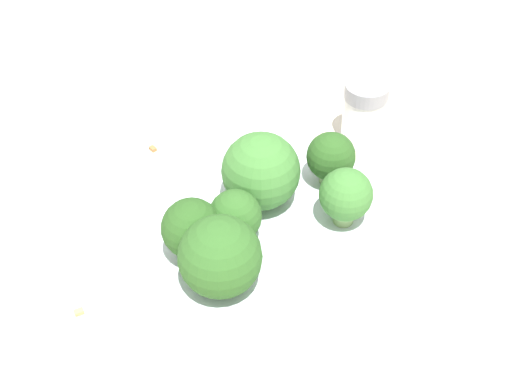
% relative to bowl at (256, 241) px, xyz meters
% --- Properties ---
extents(ground_plane, '(3.00, 3.00, 0.00)m').
position_rel_bowl_xyz_m(ground_plane, '(0.00, 0.00, -0.02)').
color(ground_plane, beige).
extents(bowl, '(0.21, 0.21, 0.04)m').
position_rel_bowl_xyz_m(bowl, '(0.00, 0.00, 0.00)').
color(bowl, silver).
rests_on(bowl, ground_plane).
extents(broccoli_floret_0, '(0.04, 0.04, 0.05)m').
position_rel_bowl_xyz_m(broccoli_floret_0, '(-0.01, -0.02, 0.05)').
color(broccoli_floret_0, '#8EB770').
rests_on(broccoli_floret_0, bowl).
extents(broccoli_floret_1, '(0.06, 0.06, 0.06)m').
position_rel_bowl_xyz_m(broccoli_floret_1, '(-0.02, -0.06, 0.05)').
color(broccoli_floret_1, '#84AD66').
rests_on(broccoli_floret_1, bowl).
extents(broccoli_floret_2, '(0.06, 0.06, 0.06)m').
position_rel_bowl_xyz_m(broccoli_floret_2, '(0.01, 0.02, 0.05)').
color(broccoli_floret_2, '#84AD66').
rests_on(broccoli_floret_2, bowl).
extents(broccoli_floret_3, '(0.04, 0.04, 0.05)m').
position_rel_bowl_xyz_m(broccoli_floret_3, '(-0.04, -0.03, 0.05)').
color(broccoli_floret_3, '#84AD66').
rests_on(broccoli_floret_3, bowl).
extents(broccoli_floret_4, '(0.04, 0.04, 0.05)m').
position_rel_bowl_xyz_m(broccoli_floret_4, '(0.07, -0.00, 0.05)').
color(broccoli_floret_4, '#7A9E5B').
rests_on(broccoli_floret_4, bowl).
extents(broccoli_floret_5, '(0.04, 0.04, 0.04)m').
position_rel_bowl_xyz_m(broccoli_floret_5, '(0.06, 0.04, 0.05)').
color(broccoli_floret_5, '#7A9E5B').
rests_on(broccoli_floret_5, bowl).
extents(pepper_shaker, '(0.04, 0.04, 0.06)m').
position_rel_bowl_xyz_m(pepper_shaker, '(0.10, 0.15, 0.01)').
color(pepper_shaker, silver).
rests_on(pepper_shaker, ground_plane).
extents(almond_crumb_0, '(0.01, 0.01, 0.01)m').
position_rel_bowl_xyz_m(almond_crumb_0, '(-0.09, 0.13, -0.02)').
color(almond_crumb_0, olive).
rests_on(almond_crumb_0, ground_plane).
extents(almond_crumb_1, '(0.01, 0.01, 0.01)m').
position_rel_bowl_xyz_m(almond_crumb_1, '(-0.12, -0.05, -0.02)').
color(almond_crumb_1, tan).
rests_on(almond_crumb_1, ground_plane).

